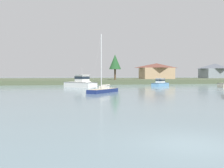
{
  "coord_description": "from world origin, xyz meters",
  "views": [
    {
      "loc": [
        -5.25,
        -9.67,
        2.86
      ],
      "look_at": [
        3.65,
        35.08,
        1.18
      ],
      "focal_mm": 41.34,
      "sensor_mm": 36.0,
      "label": 1
    }
  ],
  "objects": [
    {
      "name": "cottage_near_water",
      "position": [
        63.11,
        95.29,
        4.65
      ],
      "size": [
        12.91,
        9.24,
        6.57
      ],
      "color": "gray",
      "rests_on": "far_shore_bank"
    },
    {
      "name": "ground_plane",
      "position": [
        0.0,
        0.0,
        0.0
      ],
      "size": [
        545.13,
        545.13,
        0.0
      ],
      "primitive_type": "plane",
      "color": "gray"
    },
    {
      "name": "far_shore_bank",
      "position": [
        0.0,
        86.53,
        0.62
      ],
      "size": [
        245.31,
        49.96,
        1.25
      ],
      "primitive_type": "cube",
      "color": "#4C563D",
      "rests_on": "ground"
    },
    {
      "name": "cottage_eastern",
      "position": [
        30.25,
        82.57,
        4.27
      ],
      "size": [
        12.62,
        8.25,
        5.86
      ],
      "color": "tan",
      "rests_on": "far_shore_bank"
    },
    {
      "name": "shore_tree_far_left",
      "position": [
        11.26,
        68.52,
        6.71
      ],
      "size": [
        3.71,
        3.71,
        7.8
      ],
      "color": "brown",
      "rests_on": "far_shore_bank"
    },
    {
      "name": "cruiser_white",
      "position": [
        -0.61,
        46.02,
        0.61
      ],
      "size": [
        7.62,
        9.0,
        5.3
      ],
      "color": "white",
      "rests_on": "ground"
    },
    {
      "name": "cruiser_skyblue",
      "position": [
        19.03,
        50.08,
        0.44
      ],
      "size": [
        6.31,
        6.12,
        3.34
      ],
      "color": "#669ECC",
      "rests_on": "ground"
    },
    {
      "name": "sailboat_navy",
      "position": [
        1.32,
        30.5,
        0.21
      ],
      "size": [
        5.81,
        6.52,
        9.55
      ],
      "color": "navy",
      "rests_on": "ground"
    }
  ]
}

